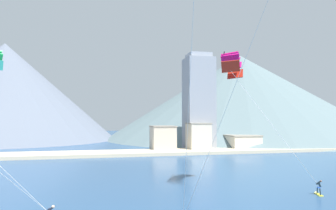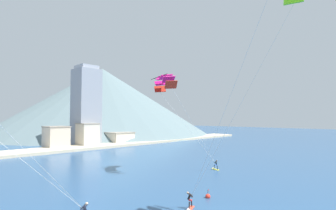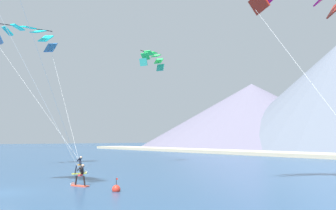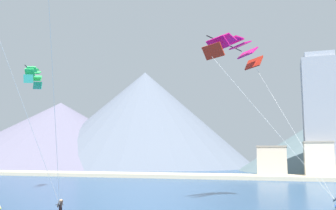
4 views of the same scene
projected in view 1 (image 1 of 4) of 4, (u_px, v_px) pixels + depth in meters
name	position (u px, v px, depth m)	size (l,w,h in m)	color
kitesurfer_mid_center	(318.00, 190.00, 34.96)	(0.89, 1.78, 1.64)	yellow
parafoil_kite_mid_center	(232.00, 63.00, 37.77)	(10.17, 7.98, 14.29)	#B62413
shoreline_strip	(117.00, 153.00, 72.84)	(180.00, 10.00, 0.70)	beige
shore_building_harbour_front	(198.00, 137.00, 80.31)	(5.31, 5.38, 7.03)	beige
shore_building_promenade_mid	(243.00, 142.00, 84.24)	(7.87, 6.96, 3.82)	beige
shore_building_quay_east	(163.00, 139.00, 80.14)	(5.84, 6.00, 6.29)	beige
highrise_tower	(199.00, 102.00, 84.16)	(7.00, 7.00, 24.83)	gray
mountain_peak_west_ridge	(240.00, 97.00, 133.37)	(108.59, 108.59, 33.77)	slate
mountain_peak_central_summit	(4.00, 91.00, 123.31)	(82.96, 82.96, 36.61)	slate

